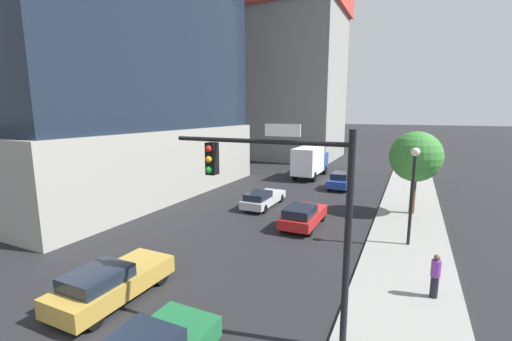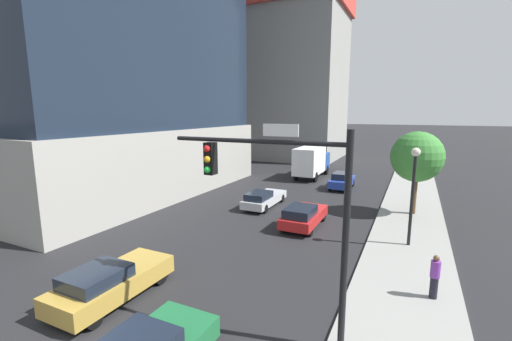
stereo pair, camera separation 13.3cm
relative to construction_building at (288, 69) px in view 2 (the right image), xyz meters
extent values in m
cube|color=gray|center=(18.28, -25.39, -13.36)|extent=(4.02, 120.00, 0.15)
cube|color=#9E9B93|center=(-6.55, -28.16, -10.64)|extent=(16.79, 23.36, 5.60)
cube|color=gray|center=(-0.03, 0.02, -1.33)|extent=(15.87, 13.08, 24.21)
cube|color=#C63D33|center=(-0.03, 0.02, 9.28)|extent=(16.82, 13.86, 3.00)
cube|color=red|center=(4.73, -3.90, 2.92)|extent=(0.90, 0.90, 32.72)
cylinder|color=black|center=(16.67, -40.41, -10.09)|extent=(0.20, 0.20, 6.39)
cylinder|color=black|center=(13.81, -40.41, -7.32)|extent=(5.71, 0.14, 0.14)
cube|color=black|center=(12.24, -40.41, -7.95)|extent=(0.32, 0.36, 1.05)
sphere|color=red|center=(12.24, -40.60, -7.61)|extent=(0.22, 0.22, 0.22)
sphere|color=orange|center=(12.24, -40.60, -7.95)|extent=(0.22, 0.22, 0.22)
sphere|color=green|center=(12.24, -40.60, -8.29)|extent=(0.22, 0.22, 0.22)
cube|color=white|center=(14.67, -40.41, -6.97)|extent=(1.10, 0.04, 0.36)
cylinder|color=black|center=(18.29, -31.15, -10.94)|extent=(0.16, 0.16, 4.69)
sphere|color=silver|center=(18.29, -31.15, -8.42)|extent=(0.44, 0.44, 0.44)
cylinder|color=brown|center=(18.39, -25.02, -11.96)|extent=(0.36, 0.36, 2.65)
sphere|color=#387F33|center=(18.39, -25.02, -9.37)|extent=(3.36, 3.36, 3.36)
cube|color=#B7B7BC|center=(8.31, -27.23, -12.91)|extent=(1.71, 4.79, 0.55)
cube|color=#19212D|center=(8.31, -28.29, -12.40)|extent=(1.43, 2.08, 0.47)
cylinder|color=black|center=(7.56, -25.61, -13.13)|extent=(0.22, 0.61, 0.61)
cylinder|color=black|center=(9.06, -25.61, -13.13)|extent=(0.22, 0.61, 0.61)
cylinder|color=black|center=(7.56, -28.86, -13.13)|extent=(0.22, 0.61, 0.61)
cylinder|color=black|center=(9.06, -28.86, -13.13)|extent=(0.22, 0.61, 0.61)
cube|color=red|center=(12.35, -30.27, -12.83)|extent=(1.86, 4.40, 0.59)
cube|color=#19212D|center=(12.35, -31.12, -12.27)|extent=(1.56, 2.17, 0.52)
cylinder|color=black|center=(11.53, -28.77, -13.08)|extent=(0.22, 0.72, 0.72)
cylinder|color=black|center=(13.17, -28.77, -13.08)|extent=(0.22, 0.72, 0.72)
cylinder|color=black|center=(11.53, -31.77, -13.08)|extent=(0.22, 0.72, 0.72)
cylinder|color=black|center=(13.17, -31.77, -13.08)|extent=(0.22, 0.72, 0.72)
cube|color=#AD8938|center=(8.31, -41.28, -12.82)|extent=(1.94, 4.68, 0.70)
cube|color=#19212D|center=(8.31, -41.98, -12.23)|extent=(1.63, 2.12, 0.48)
cylinder|color=black|center=(7.45, -39.68, -13.12)|extent=(0.22, 0.64, 0.64)
cylinder|color=black|center=(9.16, -39.68, -13.12)|extent=(0.22, 0.64, 0.64)
cylinder|color=black|center=(7.45, -42.87, -13.12)|extent=(0.22, 0.64, 0.64)
cylinder|color=black|center=(9.16, -42.87, -13.12)|extent=(0.22, 0.64, 0.64)
cylinder|color=black|center=(11.50, -42.42, -13.08)|extent=(0.22, 0.72, 0.72)
cube|color=#233D9E|center=(12.35, -18.80, -12.80)|extent=(1.71, 4.14, 0.67)
cube|color=#19212D|center=(12.35, -19.04, -12.19)|extent=(1.44, 2.13, 0.56)
cylinder|color=black|center=(11.60, -17.39, -13.09)|extent=(0.22, 0.70, 0.70)
cylinder|color=black|center=(13.11, -17.39, -13.09)|extent=(0.22, 0.70, 0.70)
cylinder|color=black|center=(11.60, -20.20, -13.09)|extent=(0.22, 0.70, 0.70)
cylinder|color=black|center=(13.11, -20.20, -13.09)|extent=(0.22, 0.70, 0.70)
cube|color=#1E4799|center=(8.31, -12.33, -11.91)|extent=(2.28, 1.89, 1.82)
cube|color=white|center=(8.31, -15.78, -11.47)|extent=(2.28, 4.72, 2.72)
cylinder|color=black|center=(7.31, -12.33, -12.93)|extent=(0.30, 1.02, 1.02)
cylinder|color=black|center=(9.31, -12.33, -12.93)|extent=(0.30, 1.02, 1.02)
cylinder|color=black|center=(7.31, -16.96, -12.93)|extent=(0.30, 1.02, 1.02)
cylinder|color=black|center=(9.31, -16.96, -12.93)|extent=(0.30, 1.02, 1.02)
cylinder|color=black|center=(19.25, -36.31, -12.87)|extent=(0.28, 0.28, 0.82)
cylinder|color=purple|center=(19.25, -36.31, -12.14)|extent=(0.34, 0.34, 0.64)
sphere|color=brown|center=(19.25, -36.31, -11.72)|extent=(0.22, 0.22, 0.22)
camera|label=1|loc=(18.12, -49.60, -6.45)|focal=23.53mm
camera|label=2|loc=(18.25, -49.54, -6.45)|focal=23.53mm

